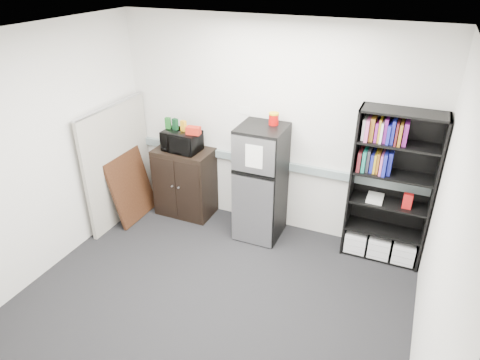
{
  "coord_description": "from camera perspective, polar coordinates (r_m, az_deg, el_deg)",
  "views": [
    {
      "loc": [
        1.64,
        -3.01,
        3.27
      ],
      "look_at": [
        -0.05,
        0.9,
        1.03
      ],
      "focal_mm": 32.0,
      "sensor_mm": 36.0,
      "label": 1
    }
  ],
  "objects": [
    {
      "name": "coffee_can",
      "position": [
        5.1,
        4.52,
        8.26
      ],
      "size": [
        0.12,
        0.12,
        0.17
      ],
      "color": "#AE0A08",
      "rests_on": "refrigerator"
    },
    {
      "name": "microwave",
      "position": [
        5.72,
        -7.78,
        5.16
      ],
      "size": [
        0.5,
        0.35,
        0.27
      ],
      "primitive_type": "imported",
      "rotation": [
        0.0,
        0.0,
        -0.04
      ],
      "color": "black",
      "rests_on": "cabinet"
    },
    {
      "name": "floor",
      "position": [
        4.74,
        -3.93,
        -15.99
      ],
      "size": [
        4.0,
        4.0,
        0.0
      ],
      "primitive_type": "plane",
      "color": "black",
      "rests_on": "ground"
    },
    {
      "name": "refrigerator",
      "position": [
        5.36,
        2.76,
        -0.42
      ],
      "size": [
        0.56,
        0.59,
        1.5
      ],
      "rotation": [
        0.0,
        0.0,
        0.01
      ],
      "color": "black",
      "rests_on": "floor"
    },
    {
      "name": "wall_right",
      "position": [
        3.59,
        25.34,
        -7.67
      ],
      "size": [
        0.02,
        3.5,
        2.7
      ],
      "primitive_type": "cube",
      "color": "silver",
      "rests_on": "floor"
    },
    {
      "name": "cubicle_partition",
      "position": [
        5.95,
        -15.9,
        2.16
      ],
      "size": [
        0.06,
        1.3,
        1.62
      ],
      "color": "#A0998E",
      "rests_on": "floor"
    },
    {
      "name": "snack_box_a",
      "position": [
        5.78,
        -9.58,
        7.5
      ],
      "size": [
        0.08,
        0.06,
        0.15
      ],
      "primitive_type": "cube",
      "rotation": [
        0.0,
        0.0,
        0.16
      ],
      "color": "#18551D",
      "rests_on": "microwave"
    },
    {
      "name": "wall_back",
      "position": [
        5.39,
        4.09,
        6.77
      ],
      "size": [
        4.0,
        0.02,
        2.7
      ],
      "primitive_type": "cube",
      "color": "silver",
      "rests_on": "floor"
    },
    {
      "name": "bookshelf",
      "position": [
        5.15,
        19.42,
        -1.24
      ],
      "size": [
        0.9,
        0.34,
        1.85
      ],
      "color": "black",
      "rests_on": "floor"
    },
    {
      "name": "framed_poster",
      "position": [
        6.04,
        -14.31,
        -0.83
      ],
      "size": [
        0.26,
        0.73,
        0.93
      ],
      "rotation": [
        0.0,
        -0.24,
        0.0
      ],
      "color": "black",
      "rests_on": "floor"
    },
    {
      "name": "wall_note",
      "position": [
        5.44,
        0.63,
        9.26
      ],
      "size": [
        0.14,
        0.0,
        0.1
      ],
      "primitive_type": "cube",
      "color": "white",
      "rests_on": "wall_back"
    },
    {
      "name": "snack_box_b",
      "position": [
        5.72,
        -8.64,
        7.37
      ],
      "size": [
        0.08,
        0.07,
        0.15
      ],
      "primitive_type": "cube",
      "rotation": [
        0.0,
        0.0,
        -0.26
      ],
      "color": "#0C3419",
      "rests_on": "microwave"
    },
    {
      "name": "electrical_raceway",
      "position": [
        5.54,
        3.83,
        2.32
      ],
      "size": [
        3.92,
        0.05,
        0.1
      ],
      "primitive_type": "cube",
      "color": "gray",
      "rests_on": "wall_back"
    },
    {
      "name": "snack_bag",
      "position": [
        5.55,
        -6.23,
        6.58
      ],
      "size": [
        0.19,
        0.12,
        0.1
      ],
      "primitive_type": "cube",
      "rotation": [
        0.0,
        0.0,
        0.11
      ],
      "color": "red",
      "rests_on": "microwave"
    },
    {
      "name": "snack_box_c",
      "position": [
        5.66,
        -7.55,
        7.17
      ],
      "size": [
        0.08,
        0.06,
        0.14
      ],
      "primitive_type": "cube",
      "rotation": [
        0.0,
        0.0,
        -0.2
      ],
      "color": "orange",
      "rests_on": "microwave"
    },
    {
      "name": "cabinet",
      "position": [
        5.99,
        -7.33,
        -0.25
      ],
      "size": [
        0.77,
        0.51,
        0.97
      ],
      "color": "black",
      "rests_on": "floor"
    },
    {
      "name": "wall_left",
      "position": [
        5.1,
        -24.93,
        2.9
      ],
      "size": [
        0.02,
        3.5,
        2.7
      ],
      "primitive_type": "cube",
      "color": "silver",
      "rests_on": "floor"
    },
    {
      "name": "ceiling",
      "position": [
        3.48,
        -5.42,
        18.17
      ],
      "size": [
        4.0,
        3.5,
        0.02
      ],
      "primitive_type": "cube",
      "color": "white",
      "rests_on": "wall_back"
    }
  ]
}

